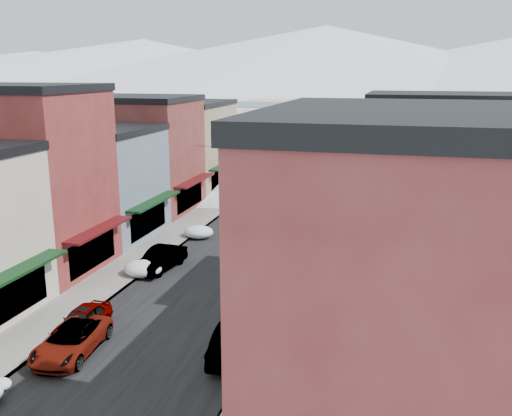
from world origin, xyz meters
The scene contains 33 objects.
road centered at (0.00, 60.00, 0.01)m, with size 10.00×160.00×0.01m, color black.
sidewalk_left centered at (-6.60, 60.00, 0.07)m, with size 3.20×160.00×0.15m, color gray.
sidewalk_right centered at (6.60, 60.00, 0.07)m, with size 3.20×160.00×0.15m, color gray.
curb_left centered at (-5.05, 60.00, 0.07)m, with size 0.10×160.00×0.15m, color slate.
curb_right centered at (5.05, 60.00, 0.07)m, with size 0.10×160.00×0.15m, color slate.
bldg_l_brick_near centered at (-13.69, 20.50, 6.26)m, with size 12.30×8.20×12.50m.
bldg_l_grayblue centered at (-13.19, 29.00, 4.51)m, with size 11.30×9.20×9.00m.
bldg_l_brick_far centered at (-14.19, 38.00, 5.51)m, with size 13.30×9.20×11.00m.
bldg_l_tan centered at (-13.19, 48.00, 5.01)m, with size 11.30×11.20×10.00m.
bldg_r_brick_near centered at (13.69, 3.00, 6.26)m, with size 12.30×9.20×12.50m.
bldg_r_green centered at (13.19, 12.00, 4.76)m, with size 11.30×9.20×9.50m.
bldg_r_blue centered at (13.19, 21.00, 5.26)m, with size 11.30×9.20×10.50m.
bldg_r_cream centered at (13.69, 30.00, 4.51)m, with size 12.30×9.20×9.00m.
bldg_r_brick_far centered at (14.19, 39.00, 5.76)m, with size 13.30×9.20×11.50m.
bldg_r_tan centered at (13.19, 49.00, 4.76)m, with size 11.30×11.20×9.50m.
distant_blocks centered at (0.00, 83.00, 4.00)m, with size 34.00×55.00×8.00m.
mountain_ridge centered at (-19.47, 277.18, 14.36)m, with size 670.00×340.00×34.00m.
overhead_cables centered at (0.00, 47.50, 6.20)m, with size 16.40×15.04×0.04m.
car_white_suv centered at (-3.50, 10.45, 0.71)m, with size 2.34×5.08×1.41m, color silver.
car_silver_sedan centered at (-4.30, 12.72, 0.68)m, with size 1.60×3.98×1.36m, color gray.
car_dark_hatch centered at (-4.30, 22.56, 0.77)m, with size 1.64×4.70×1.55m, color black.
car_silver_wagon centered at (-3.50, 40.05, 0.84)m, with size 2.36×5.81×1.69m, color #9B9DA3.
car_green_sedan centered at (4.30, 12.41, 0.85)m, with size 1.80×5.16×1.70m, color black.
car_gray_suv centered at (3.50, 29.82, 0.69)m, with size 1.63×4.06×1.38m, color gray.
car_black_sedan centered at (4.09, 37.80, 0.68)m, with size 1.92×4.71×1.37m, color black.
car_lane_silver centered at (-2.20, 47.02, 0.74)m, with size 1.75×4.34×1.48m, color #94979C.
car_lane_white centered at (1.52, 72.26, 0.79)m, with size 2.63×5.69×1.58m, color white.
parking_sign centered at (5.20, 9.92, 1.38)m, with size 0.07×0.29×2.11m.
trash_can centered at (5.20, 18.06, 0.68)m, with size 0.61×0.61×1.04m.
streetlamp_near centered at (5.39, 31.87, 2.96)m, with size 0.37×0.37×4.46m.
streetlamp_far centered at (5.20, 43.44, 2.88)m, with size 0.36×0.36×4.33m.
snow_pile_mid centered at (-4.88, 21.18, 0.52)m, with size 2.58×2.79×1.09m.
snow_pile_far centered at (-4.43, 30.45, 0.49)m, with size 2.40×2.68×1.02m.
Camera 1 is at (11.62, -11.53, 13.43)m, focal length 40.00 mm.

